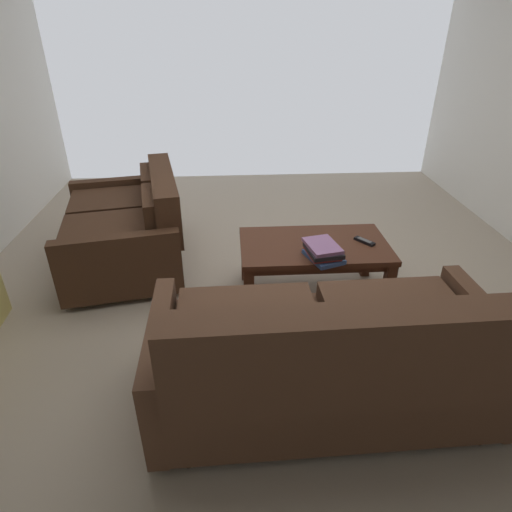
% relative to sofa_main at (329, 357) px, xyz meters
% --- Properties ---
extents(ground_plane, '(4.87, 5.85, 0.01)m').
position_rel_sofa_main_xyz_m(ground_plane, '(0.20, -1.05, -0.36)').
color(ground_plane, tan).
extents(sofa_main, '(1.82, 0.92, 0.84)m').
position_rel_sofa_main_xyz_m(sofa_main, '(0.00, 0.00, 0.00)').
color(sofa_main, black).
rests_on(sofa_main, ground).
extents(loveseat_near, '(1.13, 1.49, 0.78)m').
position_rel_sofa_main_xyz_m(loveseat_near, '(1.33, -1.68, -0.02)').
color(loveseat_near, black).
rests_on(loveseat_near, ground).
extents(coffee_table, '(1.07, 0.61, 0.44)m').
position_rel_sofa_main_xyz_m(coffee_table, '(-0.12, -1.08, 0.02)').
color(coffee_table, '#4C2819').
rests_on(coffee_table, ground).
extents(book_stack, '(0.27, 0.32, 0.10)m').
position_rel_sofa_main_xyz_m(book_stack, '(-0.13, -0.86, 0.14)').
color(book_stack, '#385693').
rests_on(book_stack, coffee_table).
extents(tv_remote, '(0.13, 0.15, 0.02)m').
position_rel_sofa_main_xyz_m(tv_remote, '(-0.48, -1.07, 0.10)').
color(tv_remote, black).
rests_on(tv_remote, coffee_table).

